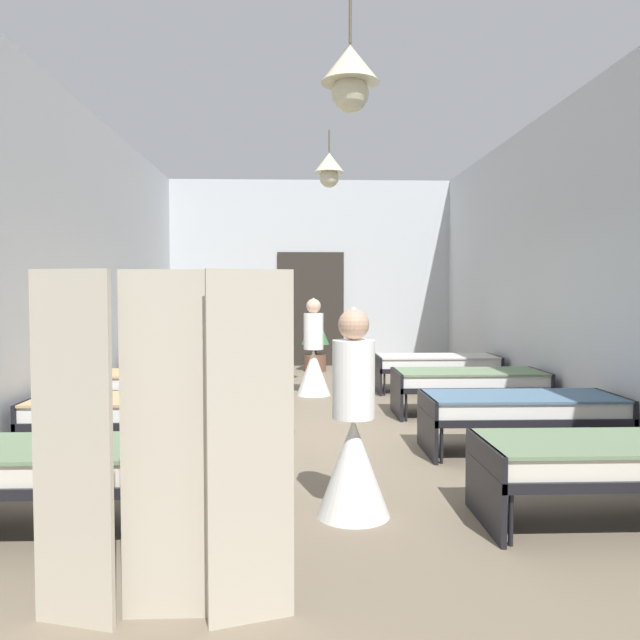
{
  "coord_description": "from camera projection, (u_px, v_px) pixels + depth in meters",
  "views": [
    {
      "loc": [
        -0.31,
        -7.09,
        1.6
      ],
      "look_at": [
        0.0,
        1.17,
        1.21
      ],
      "focal_mm": 35.88,
      "sensor_mm": 36.0,
      "label": 1
    }
  ],
  "objects": [
    {
      "name": "ground_plane",
      "position": [
        324.0,
        437.0,
        7.17
      ],
      "size": [
        6.5,
        13.46,
        0.1
      ],
      "primitive_type": "cube",
      "color": "#7A6B56"
    },
    {
      "name": "room_shell",
      "position": [
        320.0,
        263.0,
        8.39
      ],
      "size": [
        6.3,
        13.06,
        3.92
      ],
      "color": "silver",
      "rests_on": "ground"
    },
    {
      "name": "bed_left_row_0",
      "position": [
        57.0,
        466.0,
        4.23
      ],
      "size": [
        1.9,
        0.84,
        0.57
      ],
      "color": "black",
      "rests_on": "ground"
    },
    {
      "name": "bed_right_row_0",
      "position": [
        619.0,
        460.0,
        4.37
      ],
      "size": [
        1.9,
        0.84,
        0.57
      ],
      "color": "black",
      "rests_on": "ground"
    },
    {
      "name": "bed_left_row_1",
      "position": [
        131.0,
        411.0,
        6.12
      ],
      "size": [
        1.9,
        0.84,
        0.57
      ],
      "color": "black",
      "rests_on": "ground"
    },
    {
      "name": "bed_right_row_1",
      "position": [
        521.0,
        409.0,
        6.27
      ],
      "size": [
        1.9,
        0.84,
        0.57
      ],
      "color": "black",
      "rests_on": "ground"
    },
    {
      "name": "bed_left_row_2",
      "position": [
        170.0,
        383.0,
        8.02
      ],
      "size": [
        1.9,
        0.84,
        0.57
      ],
      "color": "black",
      "rests_on": "ground"
    },
    {
      "name": "bed_right_row_2",
      "position": [
        469.0,
        381.0,
        8.16
      ],
      "size": [
        1.9,
        0.84,
        0.57
      ],
      "color": "black",
      "rests_on": "ground"
    },
    {
      "name": "bed_left_row_3",
      "position": [
        194.0,
        365.0,
        9.92
      ],
      "size": [
        1.9,
        0.84,
        0.57
      ],
      "color": "black",
      "rests_on": "ground"
    },
    {
      "name": "bed_right_row_3",
      "position": [
        436.0,
        364.0,
        10.06
      ],
      "size": [
        1.9,
        0.84,
        0.57
      ],
      "color": "black",
      "rests_on": "ground"
    },
    {
      "name": "nurse_near_aisle",
      "position": [
        314.0,
        361.0,
        9.72
      ],
      "size": [
        0.52,
        0.52,
        1.49
      ],
      "rotation": [
        0.0,
        0.0,
        5.64
      ],
      "color": "white",
      "rests_on": "ground"
    },
    {
      "name": "nurse_mid_aisle",
      "position": [
        353.0,
        442.0,
        4.51
      ],
      "size": [
        0.52,
        0.52,
        1.49
      ],
      "rotation": [
        0.0,
        0.0,
        3.45
      ],
      "color": "white",
      "rests_on": "ground"
    },
    {
      "name": "potted_plant",
      "position": [
        315.0,
        335.0,
        12.57
      ],
      "size": [
        0.55,
        0.55,
        1.22
      ],
      "color": "brown",
      "rests_on": "ground"
    },
    {
      "name": "privacy_screen",
      "position": [
        163.0,
        448.0,
        3.05
      ],
      "size": [
        1.25,
        0.16,
        1.7
      ],
      "rotation": [
        0.0,
        0.0,
        0.01
      ],
      "color": "#BCB29E",
      "rests_on": "ground"
    }
  ]
}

